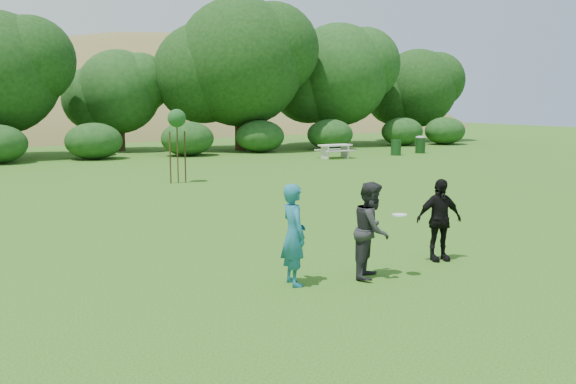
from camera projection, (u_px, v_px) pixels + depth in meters
name	position (u px, v px, depth m)	size (l,w,h in m)	color
ground	(363.00, 269.00, 12.18)	(120.00, 120.00, 0.00)	#19470C
player_teal	(294.00, 235.00, 11.03)	(0.65, 0.42, 1.77)	#1B637C
player_grey	(372.00, 230.00, 11.50)	(0.85, 0.66, 1.74)	#252527
player_black	(439.00, 220.00, 12.73)	(0.97, 0.40, 1.65)	black
trash_can_near	(396.00, 148.00, 37.32)	(0.60, 0.60, 0.90)	#163C18
frisbee	(400.00, 215.00, 11.42)	(0.27, 0.27, 0.03)	white
sapling	(177.00, 120.00, 24.51)	(0.70, 0.70, 2.85)	#392A16
picnic_table	(335.00, 149.00, 35.41)	(1.80, 1.48, 0.76)	beige
trash_can_lidded	(420.00, 144.00, 38.81)	(0.60, 0.60, 1.05)	#133413
hillside	(13.00, 234.00, 73.30)	(150.00, 72.00, 52.00)	olive
tree_row	(131.00, 71.00, 38.01)	(53.92, 10.38, 9.62)	#3A2616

